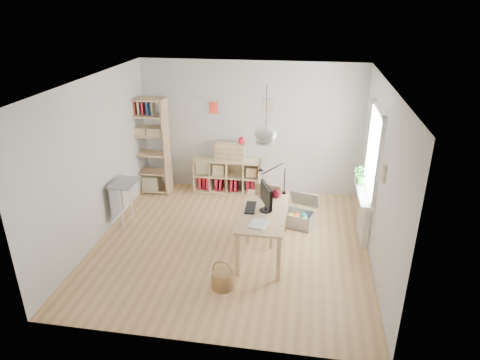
# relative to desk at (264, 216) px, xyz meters

# --- Properties ---
(ground) EXTENTS (4.50, 4.50, 0.00)m
(ground) POSITION_rel_desk_xyz_m (-0.55, 0.15, -0.66)
(ground) COLOR tan
(ground) RESTS_ON ground
(room_shell) EXTENTS (4.50, 4.50, 4.50)m
(room_shell) POSITION_rel_desk_xyz_m (-0.00, 0.00, 1.34)
(room_shell) COLOR white
(room_shell) RESTS_ON ground
(window_unit) EXTENTS (0.07, 1.16, 1.46)m
(window_unit) POSITION_rel_desk_xyz_m (1.68, 0.75, 0.89)
(window_unit) COLOR white
(window_unit) RESTS_ON ground
(radiator) EXTENTS (0.10, 0.80, 0.80)m
(radiator) POSITION_rel_desk_xyz_m (1.64, 0.75, -0.26)
(radiator) COLOR white
(radiator) RESTS_ON ground
(windowsill) EXTENTS (0.22, 1.20, 0.06)m
(windowsill) POSITION_rel_desk_xyz_m (1.59, 0.75, 0.17)
(windowsill) COLOR white
(windowsill) RESTS_ON radiator
(desk) EXTENTS (0.70, 1.50, 0.75)m
(desk) POSITION_rel_desk_xyz_m (0.00, 0.00, 0.00)
(desk) COLOR tan
(desk) RESTS_ON ground
(cube_shelf) EXTENTS (1.40, 0.38, 0.72)m
(cube_shelf) POSITION_rel_desk_xyz_m (-1.02, 2.23, -0.36)
(cube_shelf) COLOR beige
(cube_shelf) RESTS_ON ground
(tall_bookshelf) EXTENTS (0.80, 0.38, 2.00)m
(tall_bookshelf) POSITION_rel_desk_xyz_m (-2.59, 1.95, 0.43)
(tall_bookshelf) COLOR tan
(tall_bookshelf) RESTS_ON ground
(side_table) EXTENTS (0.40, 0.55, 0.85)m
(side_table) POSITION_rel_desk_xyz_m (-2.59, 0.50, 0.01)
(side_table) COLOR gray
(side_table) RESTS_ON ground
(chair) EXTENTS (0.55, 0.55, 0.95)m
(chair) POSITION_rel_desk_xyz_m (-0.02, 0.42, -0.11)
(chair) COLOR gray
(chair) RESTS_ON ground
(wicker_basket) EXTENTS (0.32, 0.32, 0.44)m
(wicker_basket) POSITION_rel_desk_xyz_m (-0.46, -1.01, -0.51)
(wicker_basket) COLOR #9D6D47
(wicker_basket) RESTS_ON ground
(storage_chest) EXTENTS (0.68, 0.72, 0.56)m
(storage_chest) POSITION_rel_desk_xyz_m (0.55, 0.99, -0.47)
(storage_chest) COLOR #B9B8B4
(storage_chest) RESTS_ON ground
(monitor) EXTENTS (0.23, 0.48, 0.44)m
(monitor) POSITION_rel_desk_xyz_m (0.03, 0.01, 0.34)
(monitor) COLOR black
(monitor) RESTS_ON desk
(keyboard) EXTENTS (0.18, 0.43, 0.02)m
(keyboard) POSITION_rel_desk_xyz_m (-0.22, 0.05, 0.10)
(keyboard) COLOR black
(keyboard) RESTS_ON desk
(task_lamp) EXTENTS (0.47, 0.17, 0.50)m
(task_lamp) POSITION_rel_desk_xyz_m (0.04, 0.61, 0.43)
(task_lamp) COLOR black
(task_lamp) RESTS_ON desk
(yarn_ball) EXTENTS (0.16, 0.16, 0.16)m
(yarn_ball) POSITION_rel_desk_xyz_m (0.15, 0.47, 0.17)
(yarn_ball) COLOR #440911
(yarn_ball) RESTS_ON desk
(paper_tray) EXTENTS (0.30, 0.34, 0.03)m
(paper_tray) POSITION_rel_desk_xyz_m (-0.03, -0.46, 0.11)
(paper_tray) COLOR white
(paper_tray) RESTS_ON desk
(drawer_chest) EXTENTS (0.62, 0.29, 0.35)m
(drawer_chest) POSITION_rel_desk_xyz_m (-0.93, 2.19, 0.24)
(drawer_chest) COLOR beige
(drawer_chest) RESTS_ON cube_shelf
(red_vase) EXTENTS (0.13, 0.13, 0.16)m
(red_vase) POSITION_rel_desk_xyz_m (-0.70, 2.19, 0.49)
(red_vase) COLOR maroon
(red_vase) RESTS_ON drawer_chest
(potted_plant) EXTENTS (0.40, 0.37, 0.38)m
(potted_plant) POSITION_rel_desk_xyz_m (1.57, 1.06, 0.39)
(potted_plant) COLOR #2B6C28
(potted_plant) RESTS_ON windowsill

